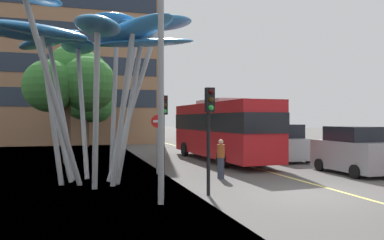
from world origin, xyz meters
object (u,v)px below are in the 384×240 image
object	(u,v)px
car_parked_mid	(353,151)
street_lamp	(171,52)
no_entry_sign	(157,135)
traffic_light_kerb_near	(209,118)
leaf_sculpture	(91,41)
traffic_light_kerb_far	(164,119)
pedestrian	(221,159)
car_parked_far	(282,144)
red_bus	(220,127)

from	to	relation	value
car_parked_mid	street_lamp	size ratio (longest dim) A/B	0.56
no_entry_sign	street_lamp	bearing A→B (deg)	-97.55
no_entry_sign	traffic_light_kerb_near	bearing A→B (deg)	-82.80
leaf_sculpture	traffic_light_kerb_far	world-z (taller)	leaf_sculpture
street_lamp	no_entry_sign	distance (m)	6.72
car_parked_mid	no_entry_sign	bearing A→B (deg)	164.34
leaf_sculpture	street_lamp	bearing A→B (deg)	-64.71
traffic_light_kerb_far	pedestrian	size ratio (longest dim) A/B	2.11
traffic_light_kerb_near	street_lamp	world-z (taller)	street_lamp
traffic_light_kerb_far	car_parked_mid	bearing A→B (deg)	-5.68
traffic_light_kerb_far	car_parked_far	xyz separation A→B (m)	(8.46, 4.88, -1.53)
car_parked_mid	no_entry_sign	world-z (taller)	no_entry_sign
leaf_sculpture	traffic_light_kerb_far	xyz separation A→B (m)	(2.97, -0.18, -3.14)
car_parked_mid	car_parked_far	size ratio (longest dim) A/B	0.99
pedestrian	street_lamp	bearing A→B (deg)	-127.98
street_lamp	no_entry_sign	bearing A→B (deg)	82.45
traffic_light_kerb_far	traffic_light_kerb_near	bearing A→B (deg)	-79.19
leaf_sculpture	red_bus	bearing A→B (deg)	36.51
traffic_light_kerb_far	no_entry_sign	world-z (taller)	traffic_light_kerb_far
traffic_light_kerb_far	no_entry_sign	distance (m)	1.75
traffic_light_kerb_far	car_parked_far	distance (m)	9.89
leaf_sculpture	street_lamp	xyz separation A→B (m)	(2.21, -4.68, -1.13)
traffic_light_kerb_near	car_parked_far	size ratio (longest dim) A/B	0.88
red_bus	traffic_light_kerb_near	bearing A→B (deg)	-112.92
no_entry_sign	red_bus	bearing A→B (deg)	42.43
car_parked_mid	car_parked_far	world-z (taller)	car_parked_far
traffic_light_kerb_far	no_entry_sign	size ratio (longest dim) A/B	1.29
traffic_light_kerb_near	car_parked_mid	distance (m)	8.72
red_bus	car_parked_far	xyz separation A→B (m)	(3.63, -1.08, -1.00)
red_bus	no_entry_sign	bearing A→B (deg)	-137.57
red_bus	leaf_sculpture	bearing A→B (deg)	-143.49
pedestrian	traffic_light_kerb_far	bearing A→B (deg)	169.32
street_lamp	pedestrian	distance (m)	6.35
traffic_light_kerb_far	car_parked_mid	distance (m)	8.98
no_entry_sign	pedestrian	bearing A→B (deg)	-40.80
traffic_light_kerb_near	car_parked_far	bearing A→B (deg)	48.16
red_bus	street_lamp	bearing A→B (deg)	-118.15
leaf_sculpture	no_entry_sign	size ratio (longest dim) A/B	3.38
red_bus	pedestrian	world-z (taller)	red_bus
traffic_light_kerb_near	car_parked_mid	size ratio (longest dim) A/B	0.89
traffic_light_kerb_near	pedestrian	size ratio (longest dim) A/B	2.13
car_parked_far	pedestrian	distance (m)	8.08
car_parked_mid	car_parked_far	distance (m)	5.76
leaf_sculpture	traffic_light_kerb_far	size ratio (longest dim) A/B	2.62
leaf_sculpture	traffic_light_kerb_near	size ratio (longest dim) A/B	2.59
car_parked_mid	pedestrian	bearing A→B (deg)	176.22
car_parked_far	no_entry_sign	bearing A→B (deg)	-158.62
red_bus	traffic_light_kerb_far	xyz separation A→B (m)	(-4.83, -5.96, 0.52)
car_parked_far	no_entry_sign	size ratio (longest dim) A/B	1.48
street_lamp	traffic_light_kerb_far	bearing A→B (deg)	80.38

